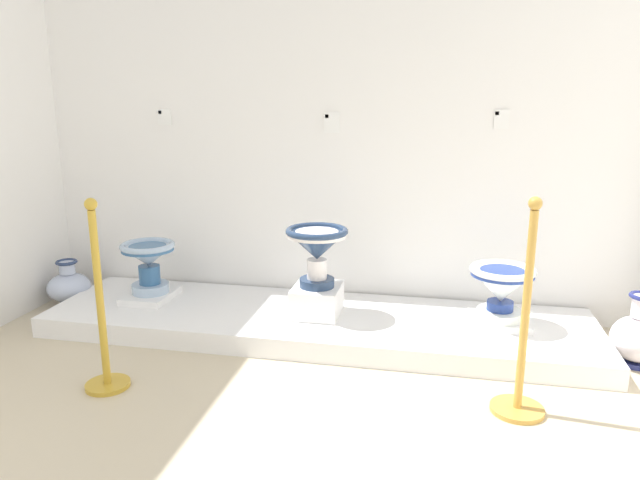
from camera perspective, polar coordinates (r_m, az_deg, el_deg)
wall_back at (r=4.08m, az=1.13°, el=14.89°), size 4.41×0.06×3.17m
display_platform at (r=3.86m, az=-0.38°, el=-8.10°), size 3.54×0.92×0.13m
plinth_block_rightmost at (r=4.27m, az=-16.17°, el=-5.22°), size 0.30×0.39×0.05m
antique_toilet_rightmost at (r=4.19m, az=-16.42°, el=-1.73°), size 0.37×0.37×0.36m
plinth_block_leftmost at (r=3.80m, az=-0.30°, el=-5.90°), size 0.30×0.34×0.19m
antique_toilet_leftmost at (r=3.69m, az=-0.31°, el=-0.53°), size 0.40×0.40×0.39m
plinth_block_tall_cobalt at (r=3.82m, az=17.06°, el=-7.61°), size 0.37×0.30×0.04m
antique_toilet_tall_cobalt at (r=3.74m, az=17.31°, el=-4.25°), size 0.40×0.40×0.33m
info_placard_first at (r=4.44m, az=-14.95°, el=11.55°), size 0.10×0.01×0.11m
info_placard_second at (r=4.05m, az=1.16°, el=11.42°), size 0.11×0.01×0.14m
info_placard_third at (r=4.00m, az=17.29°, el=11.23°), size 0.09×0.01×0.12m
decorative_vase_companion at (r=4.71m, az=-23.31°, el=-4.15°), size 0.31×0.31×0.34m
decorative_vase_corner at (r=3.84m, az=28.64°, el=-8.29°), size 0.30×0.30×0.43m
stanchion_post_near_left at (r=3.28m, az=-20.47°, el=-8.14°), size 0.23×0.23×1.02m
stanchion_post_near_right at (r=3.01m, az=19.13°, el=-10.26°), size 0.26×0.26×1.07m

